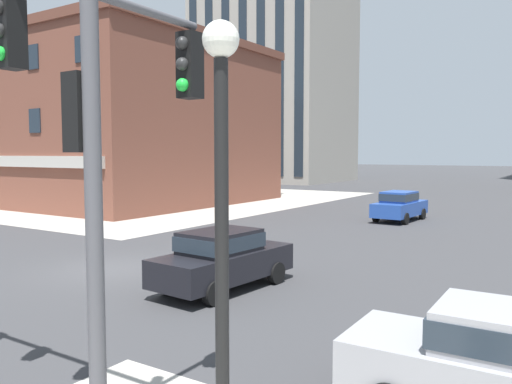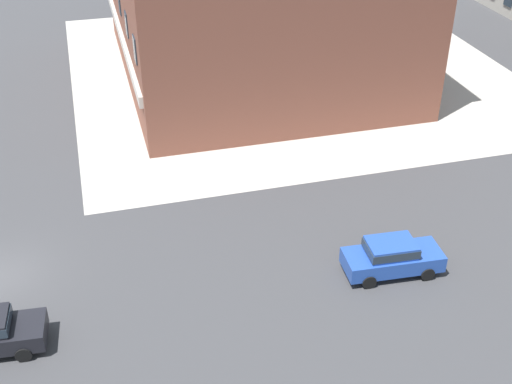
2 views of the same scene
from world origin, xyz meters
name	(u,v)px [view 2 (image 2 of 2)]	position (x,y,z in m)	size (l,w,h in m)	color
sidewalk_far_corner	(289,69)	(-20.00, 20.00, 0.00)	(32.00, 32.00, 0.02)	#A8A399
car_main_southbound_far	(392,256)	(4.25, 17.14, 0.92)	(2.11, 4.51, 1.68)	#23479E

